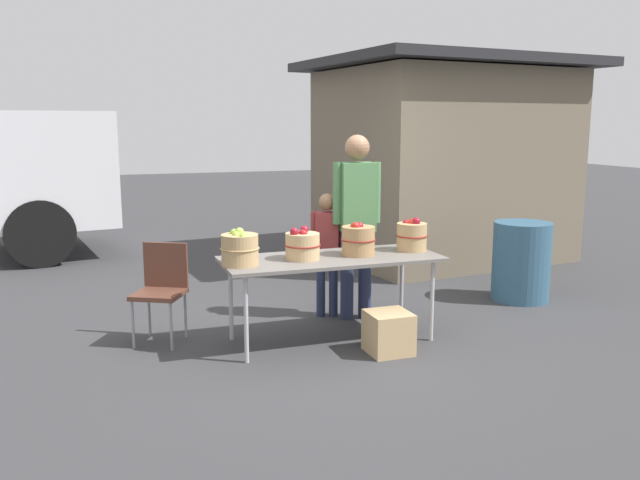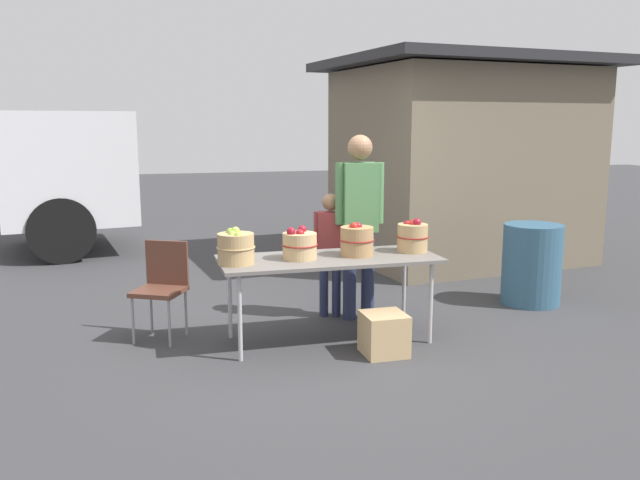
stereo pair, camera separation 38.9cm
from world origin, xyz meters
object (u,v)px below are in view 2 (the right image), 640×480
at_px(apple_basket_red_0, 300,245).
at_px(trash_barrel, 532,264).
at_px(apple_basket_green_0, 236,248).
at_px(apple_basket_red_1, 357,240).
at_px(child_customer, 330,245).
at_px(market_table, 329,262).
at_px(produce_crate, 384,334).
at_px(vendor_adult, 359,212).
at_px(apple_basket_red_2, 413,236).
at_px(folding_chair, 162,282).

height_order(apple_basket_red_0, trash_barrel, apple_basket_red_0).
xyz_separation_m(apple_basket_green_0, apple_basket_red_1, (1.07, 0.07, -0.00)).
xyz_separation_m(apple_basket_red_1, child_customer, (-0.04, 0.69, -0.17)).
bearing_deg(market_table, produce_crate, -53.36).
bearing_deg(vendor_adult, market_table, 55.71).
xyz_separation_m(apple_basket_red_2, child_customer, (-0.58, 0.65, -0.17)).
distance_m(market_table, child_customer, 0.73).
distance_m(child_customer, trash_barrel, 2.21).
bearing_deg(produce_crate, trash_barrel, 27.12).
bearing_deg(trash_barrel, produce_crate, -152.88).
bearing_deg(vendor_adult, apple_basket_red_2, 129.15).
bearing_deg(apple_basket_red_0, trash_barrel, 12.53).
height_order(apple_basket_red_1, vendor_adult, vendor_adult).
distance_m(apple_basket_red_1, child_customer, 0.71).
relative_size(apple_basket_red_1, vendor_adult, 0.17).
xyz_separation_m(market_table, apple_basket_red_1, (0.25, 0.01, 0.18)).
xyz_separation_m(apple_basket_red_0, apple_basket_red_2, (1.06, 0.04, 0.02)).
xyz_separation_m(market_table, child_customer, (0.21, 0.70, 0.02)).
height_order(market_table, vendor_adult, vendor_adult).
bearing_deg(market_table, vendor_adult, 50.23).
relative_size(apple_basket_red_0, child_customer, 0.25).
distance_m(folding_chair, trash_barrel, 3.80).
distance_m(child_customer, folding_chair, 1.64).
bearing_deg(trash_barrel, market_table, -166.07).
bearing_deg(trash_barrel, apple_basket_red_1, -164.80).
xyz_separation_m(market_table, folding_chair, (-1.40, 0.48, -0.20)).
xyz_separation_m(apple_basket_red_0, child_customer, (0.48, 0.70, -0.15)).
height_order(apple_basket_green_0, folding_chair, apple_basket_green_0).
distance_m(apple_basket_green_0, apple_basket_red_1, 1.07).
distance_m(apple_basket_red_2, folding_chair, 2.27).
relative_size(child_customer, trash_barrel, 1.44).
xyz_separation_m(market_table, apple_basket_green_0, (-0.82, -0.06, 0.18)).
height_order(folding_chair, trash_barrel, folding_chair).
bearing_deg(apple_basket_green_0, folding_chair, 137.68).
height_order(apple_basket_red_1, child_customer, child_customer).
height_order(apple_basket_red_0, apple_basket_red_2, apple_basket_red_2).
relative_size(apple_basket_green_0, trash_barrel, 0.38).
bearing_deg(market_table, trash_barrel, 13.93).
distance_m(market_table, trash_barrel, 2.49).
distance_m(apple_basket_red_2, vendor_adult, 0.63).
relative_size(market_table, apple_basket_red_0, 6.10).
bearing_deg(trash_barrel, vendor_adult, -178.73).
relative_size(market_table, apple_basket_green_0, 5.91).
relative_size(vendor_adult, child_customer, 1.46).
bearing_deg(folding_chair, apple_basket_red_2, 16.98).
height_order(apple_basket_red_1, folding_chair, apple_basket_red_1).
xyz_separation_m(market_table, trash_barrel, (2.40, 0.60, -0.28)).
height_order(market_table, apple_basket_red_0, apple_basket_red_0).
relative_size(apple_basket_red_1, produce_crate, 0.89).
distance_m(market_table, apple_basket_red_1, 0.31).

